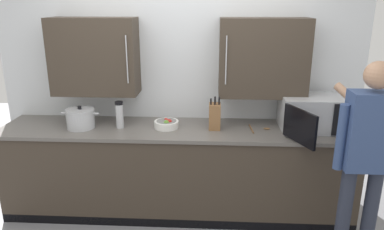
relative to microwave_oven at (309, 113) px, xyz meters
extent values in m
cube|color=silver|center=(-1.27, 0.35, 0.26)|extent=(3.75, 0.10, 2.67)
cube|color=#3D3328|center=(-2.10, 0.14, 0.50)|extent=(0.84, 0.32, 0.75)
cylinder|color=#B7BABF|center=(-1.74, -0.04, 0.50)|extent=(0.01, 0.01, 0.45)
cube|color=#3D3328|center=(-0.45, 0.14, 0.50)|extent=(0.84, 0.32, 0.75)
cylinder|color=#B7BABF|center=(-0.81, -0.04, 0.50)|extent=(0.01, 0.01, 0.45)
cube|color=#3D3328|center=(-1.27, -0.03, -0.64)|extent=(3.44, 0.65, 0.88)
cube|color=#605B56|center=(-1.27, -0.03, -0.18)|extent=(3.48, 0.69, 0.03)
cube|color=black|center=(-1.27, -0.34, -1.03)|extent=(3.44, 0.04, 0.09)
cube|color=#B7BABF|center=(0.03, 0.01, 0.00)|extent=(0.60, 0.42, 0.32)
cube|color=beige|center=(-0.05, 0.00, 0.00)|extent=(0.39, 0.35, 0.26)
cube|color=black|center=(0.24, -0.20, 0.00)|extent=(0.17, 0.01, 0.30)
cube|color=black|center=(-0.18, -0.39, 0.00)|extent=(0.20, 0.40, 0.30)
cube|color=brown|center=(-0.91, -0.03, -0.04)|extent=(0.11, 0.15, 0.25)
cylinder|color=black|center=(-0.95, -0.06, 0.12)|extent=(0.02, 0.02, 0.06)
cylinder|color=black|center=(-0.91, -0.06, 0.13)|extent=(0.02, 0.02, 0.08)
cylinder|color=black|center=(-0.87, -0.06, 0.12)|extent=(0.02, 0.02, 0.07)
cylinder|color=#B7BABF|center=(-1.83, -0.06, -0.04)|extent=(0.07, 0.07, 0.24)
cylinder|color=black|center=(-1.83, -0.06, 0.09)|extent=(0.08, 0.08, 0.03)
cylinder|color=brown|center=(-0.55, -0.05, -0.15)|extent=(0.03, 0.24, 0.01)
ellipsoid|color=brown|center=(-0.40, -0.04, -0.15)|extent=(0.07, 0.05, 0.02)
cylinder|color=#B7BABF|center=(-2.21, -0.09, -0.07)|extent=(0.27, 0.27, 0.18)
cylinder|color=#B7BABF|center=(-2.21, -0.09, 0.02)|extent=(0.27, 0.27, 0.02)
cylinder|color=black|center=(-2.21, -0.09, 0.04)|extent=(0.04, 0.04, 0.03)
cylinder|color=#B7BABF|center=(-2.37, -0.09, -0.01)|extent=(0.05, 0.02, 0.02)
cylinder|color=#B7BABF|center=(-2.05, -0.09, -0.01)|extent=(0.05, 0.02, 0.02)
cylinder|color=white|center=(-1.38, -0.04, -0.13)|extent=(0.24, 0.24, 0.07)
cylinder|color=slate|center=(-1.38, -0.04, -0.11)|extent=(0.20, 0.20, 0.04)
sphere|color=red|center=(-1.35, -0.06, -0.09)|extent=(0.06, 0.06, 0.06)
sphere|color=red|center=(-1.36, -0.07, -0.10)|extent=(0.05, 0.05, 0.05)
sphere|color=#5B9333|center=(-1.37, -0.09, -0.09)|extent=(0.05, 0.05, 0.05)
sphere|color=red|center=(-1.39, 0.01, -0.10)|extent=(0.04, 0.04, 0.04)
cylinder|color=#282D3D|center=(0.12, -0.81, -0.63)|extent=(0.11, 0.11, 0.89)
cylinder|color=#282D3D|center=(0.32, -0.81, -0.63)|extent=(0.11, 0.11, 0.89)
cube|color=#334775|center=(0.22, -0.81, 0.11)|extent=(0.34, 0.20, 0.60)
sphere|color=tan|center=(0.22, -0.81, 0.53)|extent=(0.20, 0.20, 0.20)
cylinder|color=tan|center=(0.25, -0.58, 0.22)|extent=(0.36, 0.52, 0.33)
cylinder|color=#334775|center=(0.02, -0.81, 0.06)|extent=(0.07, 0.07, 0.51)
camera|label=1|loc=(-0.94, -3.37, 1.02)|focal=33.88mm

